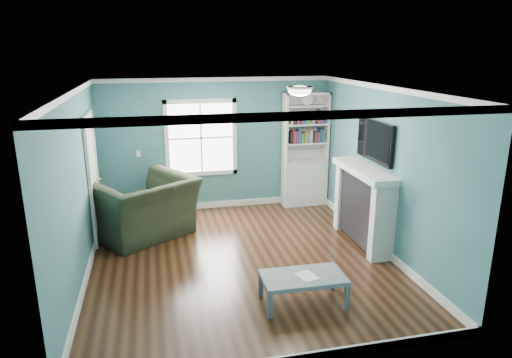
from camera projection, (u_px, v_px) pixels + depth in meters
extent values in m
plane|color=black|center=(241.00, 260.00, 7.00)|extent=(5.00, 5.00, 0.00)
plane|color=#36686F|center=(216.00, 145.00, 8.98)|extent=(4.50, 0.00, 4.50)
plane|color=#36686F|center=(291.00, 250.00, 4.30)|extent=(4.50, 0.00, 4.50)
plane|color=#36686F|center=(77.00, 189.00, 6.16)|extent=(0.00, 5.00, 5.00)
plane|color=#36686F|center=(382.00, 170.00, 7.12)|extent=(0.00, 5.00, 5.00)
plane|color=white|center=(240.00, 88.00, 6.28)|extent=(5.00, 5.00, 0.00)
cube|color=white|center=(218.00, 204.00, 9.31)|extent=(4.50, 0.03, 0.12)
cube|color=white|center=(88.00, 272.00, 6.50)|extent=(0.03, 5.00, 0.12)
cube|color=white|center=(375.00, 243.00, 7.46)|extent=(0.03, 5.00, 0.12)
cube|color=white|center=(215.00, 80.00, 8.62)|extent=(4.50, 0.04, 0.08)
cube|color=white|center=(294.00, 116.00, 3.97)|extent=(4.50, 0.04, 0.08)
cube|color=white|center=(68.00, 95.00, 5.81)|extent=(0.04, 5.00, 0.08)
cube|color=white|center=(387.00, 88.00, 6.77)|extent=(0.04, 5.00, 0.08)
cube|color=white|center=(201.00, 138.00, 8.87)|extent=(1.24, 0.01, 1.34)
cube|color=white|center=(167.00, 139.00, 8.72)|extent=(0.08, 0.06, 1.50)
cube|color=white|center=(234.00, 137.00, 9.00)|extent=(0.08, 0.06, 1.50)
cube|color=white|center=(202.00, 173.00, 9.06)|extent=(1.40, 0.06, 0.08)
cube|color=white|center=(200.00, 101.00, 8.66)|extent=(1.40, 0.06, 0.08)
cube|color=white|center=(201.00, 138.00, 8.86)|extent=(1.24, 0.03, 0.03)
cube|color=white|center=(201.00, 138.00, 8.86)|extent=(0.03, 0.03, 1.34)
cube|color=silver|center=(304.00, 183.00, 9.41)|extent=(0.90, 0.35, 0.90)
cube|color=silver|center=(285.00, 129.00, 9.00)|extent=(0.04, 0.35, 1.40)
cube|color=silver|center=(326.00, 127.00, 9.18)|extent=(0.04, 0.35, 1.40)
cube|color=silver|center=(303.00, 127.00, 9.24)|extent=(0.90, 0.02, 1.40)
cube|color=silver|center=(307.00, 93.00, 8.90)|extent=(0.90, 0.35, 0.04)
cube|color=silver|center=(305.00, 161.00, 9.28)|extent=(0.84, 0.33, 0.03)
cube|color=silver|center=(305.00, 143.00, 9.17)|extent=(0.84, 0.33, 0.03)
cube|color=silver|center=(306.00, 124.00, 9.07)|extent=(0.84, 0.33, 0.03)
cube|color=silver|center=(306.00, 106.00, 8.97)|extent=(0.84, 0.33, 0.03)
cube|color=black|center=(306.00, 137.00, 9.12)|extent=(0.70, 0.25, 0.22)
cube|color=maroon|center=(306.00, 118.00, 9.01)|extent=(0.70, 0.25, 0.22)
cylinder|color=beige|center=(307.00, 99.00, 8.88)|extent=(0.26, 0.06, 0.26)
cube|color=black|center=(364.00, 209.00, 7.47)|extent=(0.30, 1.20, 1.10)
cube|color=black|center=(362.00, 220.00, 7.52)|extent=(0.22, 0.65, 0.70)
cube|color=silver|center=(382.00, 223.00, 6.84)|extent=(0.36, 0.16, 1.20)
cube|color=silver|center=(346.00, 196.00, 8.09)|extent=(0.36, 0.16, 1.20)
cube|color=silver|center=(364.00, 170.00, 7.28)|extent=(0.44, 1.58, 0.10)
cube|color=black|center=(375.00, 141.00, 7.18)|extent=(0.06, 1.10, 0.65)
cube|color=silver|center=(93.00, 180.00, 7.55)|extent=(0.04, 0.80, 2.05)
cube|color=white|center=(90.00, 188.00, 7.13)|extent=(0.05, 0.08, 2.13)
cube|color=white|center=(96.00, 173.00, 7.98)|extent=(0.05, 0.08, 2.13)
cube|color=white|center=(87.00, 116.00, 7.26)|extent=(0.05, 0.98, 0.08)
sphere|color=#BF8C3F|center=(99.00, 179.00, 7.87)|extent=(0.07, 0.07, 0.07)
ellipsoid|color=white|center=(300.00, 91.00, 6.59)|extent=(0.34, 0.34, 0.15)
cylinder|color=white|center=(300.00, 87.00, 6.57)|extent=(0.38, 0.38, 0.03)
cube|color=white|center=(138.00, 154.00, 8.68)|extent=(0.08, 0.01, 0.12)
imported|color=black|center=(143.00, 198.00, 7.75)|extent=(1.87, 1.71, 1.37)
cube|color=#4F545F|center=(270.00, 306.00, 5.45)|extent=(0.06, 0.06, 0.32)
cube|color=#4F545F|center=(347.00, 297.00, 5.64)|extent=(0.06, 0.06, 0.32)
cube|color=#4F545F|center=(261.00, 285.00, 5.93)|extent=(0.06, 0.06, 0.32)
cube|color=#4F545F|center=(332.00, 278.00, 6.13)|extent=(0.06, 0.06, 0.32)
cube|color=slate|center=(303.00, 278.00, 5.74)|extent=(1.05, 0.59, 0.06)
cube|color=white|center=(307.00, 276.00, 5.72)|extent=(0.28, 0.32, 0.00)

